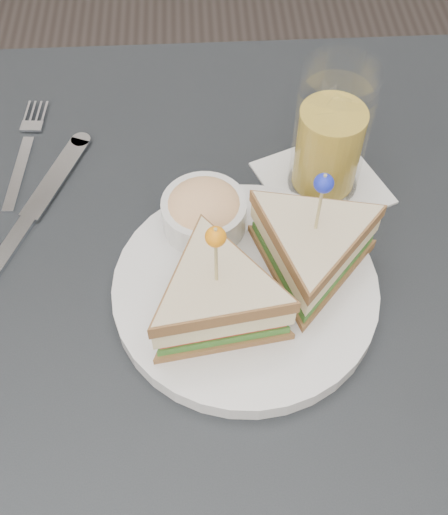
% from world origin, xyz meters
% --- Properties ---
extents(ground_plane, '(3.50, 3.50, 0.00)m').
position_xyz_m(ground_plane, '(0.00, 0.00, 0.00)').
color(ground_plane, '#3F3833').
extents(table, '(0.80, 0.80, 0.75)m').
position_xyz_m(table, '(0.00, 0.00, 0.67)').
color(table, black).
rests_on(table, ground).
extents(plate_meal, '(0.33, 0.33, 0.15)m').
position_xyz_m(plate_meal, '(0.04, 0.00, 0.79)').
color(plate_meal, silver).
rests_on(plate_meal, table).
extents(cutlery_fork, '(0.03, 0.17, 0.01)m').
position_xyz_m(cutlery_fork, '(-0.21, 0.21, 0.75)').
color(cutlery_fork, silver).
rests_on(cutlery_fork, table).
extents(cutlery_knife, '(0.10, 0.22, 0.01)m').
position_xyz_m(cutlery_knife, '(-0.19, 0.11, 0.75)').
color(cutlery_knife, silver).
rests_on(cutlery_knife, table).
extents(drink_set, '(0.16, 0.16, 0.15)m').
position_xyz_m(drink_set, '(0.13, 0.14, 0.82)').
color(drink_set, silver).
rests_on(drink_set, table).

